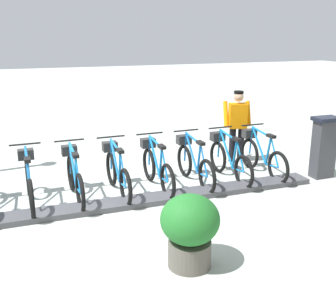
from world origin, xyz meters
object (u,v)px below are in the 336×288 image
(payment_kiosk, at_px, (324,146))
(worker_near_rack, at_px, (237,124))
(planter_bush, at_px, (190,227))
(bike_docked_1, at_px, (229,159))
(bike_docked_5, at_px, (74,176))
(bike_docked_3, at_px, (156,167))
(bike_docked_4, at_px, (117,171))
(bike_docked_2, at_px, (194,163))
(bike_docked_6, at_px, (29,181))
(bike_docked_0, at_px, (261,155))

(payment_kiosk, relative_size, worker_near_rack, 0.77)
(payment_kiosk, distance_m, planter_bush, 4.46)
(bike_docked_1, height_order, bike_docked_5, same)
(bike_docked_5, bearing_deg, bike_docked_3, -90.00)
(bike_docked_3, bearing_deg, worker_near_rack, -67.31)
(bike_docked_4, xyz_separation_m, bike_docked_5, (0.00, 0.78, 0.00))
(bike_docked_1, xyz_separation_m, bike_docked_3, (0.00, 1.55, 0.00))
(bike_docked_3, bearing_deg, planter_bush, 170.52)
(bike_docked_2, bearing_deg, bike_docked_1, -90.00)
(worker_near_rack, bearing_deg, payment_kiosk, -142.28)
(bike_docked_1, xyz_separation_m, bike_docked_5, (0.00, 3.11, 0.00))
(bike_docked_1, height_order, bike_docked_4, same)
(bike_docked_2, height_order, bike_docked_4, same)
(bike_docked_3, height_order, worker_near_rack, worker_near_rack)
(bike_docked_3, distance_m, bike_docked_5, 1.55)
(payment_kiosk, xyz_separation_m, bike_docked_5, (0.57, 4.99, -0.24))
(bike_docked_1, distance_m, planter_bush, 3.40)
(bike_docked_2, bearing_deg, bike_docked_6, 90.00)
(payment_kiosk, relative_size, bike_docked_4, 0.74)
(bike_docked_5, distance_m, bike_docked_6, 0.78)
(bike_docked_1, bearing_deg, payment_kiosk, -106.89)
(bike_docked_2, distance_m, bike_docked_6, 3.11)
(bike_docked_6, bearing_deg, planter_bush, -145.63)
(bike_docked_0, relative_size, bike_docked_3, 1.00)
(bike_docked_3, distance_m, bike_docked_4, 0.78)
(bike_docked_0, height_order, worker_near_rack, worker_near_rack)
(bike_docked_5, distance_m, worker_near_rack, 3.96)
(bike_docked_0, relative_size, bike_docked_2, 1.00)
(payment_kiosk, xyz_separation_m, worker_near_rack, (1.52, 1.17, 0.24))
(bike_docked_6, bearing_deg, bike_docked_0, -90.00)
(payment_kiosk, relative_size, bike_docked_5, 0.74)
(bike_docked_6, xyz_separation_m, worker_near_rack, (0.95, -4.59, 0.48))
(bike_docked_2, height_order, planter_bush, bike_docked_2)
(bike_docked_5, height_order, bike_docked_6, same)
(planter_bush, bearing_deg, bike_docked_5, 21.82)
(bike_docked_4, height_order, bike_docked_6, same)
(bike_docked_4, xyz_separation_m, bike_docked_6, (0.00, 1.55, 0.00))
(bike_docked_3, distance_m, planter_bush, 2.78)
(bike_docked_0, distance_m, bike_docked_3, 2.33)
(bike_docked_0, height_order, bike_docked_6, same)
(bike_docked_2, xyz_separation_m, planter_bush, (-2.74, 1.23, 0.11))
(payment_kiosk, height_order, planter_bush, payment_kiosk)
(bike_docked_1, bearing_deg, bike_docked_4, 90.00)
(bike_docked_3, height_order, bike_docked_6, same)
(payment_kiosk, height_order, bike_docked_3, payment_kiosk)
(payment_kiosk, height_order, bike_docked_2, payment_kiosk)
(bike_docked_3, bearing_deg, bike_docked_2, -90.00)
(planter_bush, bearing_deg, bike_docked_4, 6.65)
(payment_kiosk, bearing_deg, bike_docked_5, 83.46)
(bike_docked_0, distance_m, bike_docked_6, 4.66)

